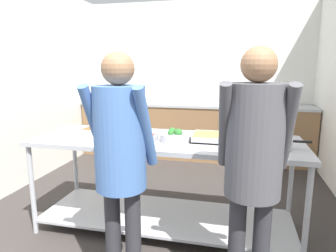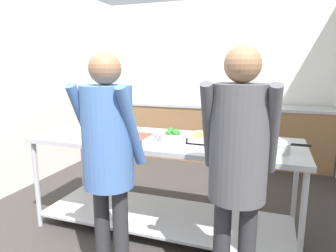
# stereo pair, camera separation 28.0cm
# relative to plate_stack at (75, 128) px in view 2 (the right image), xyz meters

# --- Properties ---
(wall_rear) EXTENTS (3.97, 0.06, 2.65)m
(wall_rear) POSITION_rel_plate_stack_xyz_m (0.90, 2.70, 0.42)
(wall_rear) COLOR silver
(wall_rear) RESTS_ON ground_plane
(wall_left) EXTENTS (0.06, 4.33, 2.65)m
(wall_left) POSITION_rel_plate_stack_xyz_m (-1.06, 0.60, 0.42)
(wall_left) COLOR silver
(wall_left) RESTS_ON ground_plane
(back_counter) EXTENTS (3.81, 0.65, 0.93)m
(back_counter) POSITION_rel_plate_stack_xyz_m (0.90, 2.33, -0.44)
(back_counter) COLOR olive
(back_counter) RESTS_ON ground_plane
(serving_counter) EXTENTS (2.43, 0.84, 0.89)m
(serving_counter) POSITION_rel_plate_stack_xyz_m (1.01, -0.05, -0.31)
(serving_counter) COLOR #ADAFB5
(serving_counter) RESTS_ON ground_plane
(plate_stack) EXTENTS (0.25, 0.25, 0.05)m
(plate_stack) POSITION_rel_plate_stack_xyz_m (0.00, 0.00, 0.00)
(plate_stack) COLOR white
(plate_stack) RESTS_ON serving_counter
(serving_tray_roast) EXTENTS (0.38, 0.33, 0.05)m
(serving_tray_roast) POSITION_rel_plate_stack_xyz_m (0.35, 0.04, 0.00)
(serving_tray_roast) COLOR #ADAFB5
(serving_tray_roast) RESTS_ON serving_counter
(serving_tray_vegetables) EXTENTS (0.37, 0.34, 0.05)m
(serving_tray_vegetables) POSITION_rel_plate_stack_xyz_m (0.76, -0.25, 0.00)
(serving_tray_vegetables) COLOR #ADAFB5
(serving_tray_vegetables) RESTS_ON serving_counter
(broccoli_bowl) EXTENTS (0.23, 0.23, 0.11)m
(broccoli_bowl) POSITION_rel_plate_stack_xyz_m (1.10, -0.12, 0.02)
(broccoli_bowl) COLOR #B2B2B7
(broccoli_bowl) RESTS_ON serving_counter
(serving_tray_greens) EXTENTS (0.48, 0.34, 0.05)m
(serving_tray_greens) POSITION_rel_plate_stack_xyz_m (1.49, -0.01, 0.00)
(serving_tray_greens) COLOR #ADAFB5
(serving_tray_greens) RESTS_ON serving_counter
(sauce_pan) EXTENTS (0.38, 0.24, 0.08)m
(sauce_pan) POSITION_rel_plate_stack_xyz_m (1.95, -0.18, 0.02)
(sauce_pan) COLOR #ADAFB5
(sauce_pan) RESTS_ON serving_counter
(guest_serving_left) EXTENTS (0.44, 0.34, 1.62)m
(guest_serving_left) POSITION_rel_plate_stack_xyz_m (0.91, -0.87, 0.10)
(guest_serving_left) COLOR #2D2D33
(guest_serving_left) RESTS_ON ground_plane
(guest_serving_right) EXTENTS (0.44, 0.34, 1.65)m
(guest_serving_right) POSITION_rel_plate_stack_xyz_m (1.75, -0.82, 0.11)
(guest_serving_right) COLOR #2D2D33
(guest_serving_right) RESTS_ON ground_plane
(water_bottle) EXTENTS (0.07, 0.07, 0.30)m
(water_bottle) POSITION_rel_plate_stack_xyz_m (1.90, 2.23, 0.16)
(water_bottle) COLOR silver
(water_bottle) RESTS_ON back_counter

